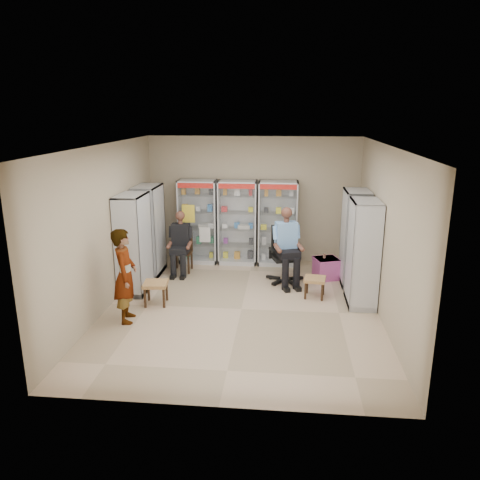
# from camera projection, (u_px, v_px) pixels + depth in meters

# --- Properties ---
(floor) EXTENTS (6.00, 6.00, 0.00)m
(floor) POSITION_uv_depth(u_px,v_px,m) (241.00, 309.00, 8.71)
(floor) COLOR tan
(floor) RESTS_ON ground
(room_shell) EXTENTS (5.02, 6.02, 3.01)m
(room_shell) POSITION_uv_depth(u_px,v_px,m) (242.00, 205.00, 8.18)
(room_shell) COLOR tan
(room_shell) RESTS_ON ground
(cabinet_back_left) EXTENTS (0.90, 0.50, 2.00)m
(cabinet_back_left) POSITION_uv_depth(u_px,v_px,m) (198.00, 222.00, 11.18)
(cabinet_back_left) COLOR silver
(cabinet_back_left) RESTS_ON floor
(cabinet_back_mid) EXTENTS (0.90, 0.50, 2.00)m
(cabinet_back_mid) POSITION_uv_depth(u_px,v_px,m) (238.00, 223.00, 11.09)
(cabinet_back_mid) COLOR #A7AAAF
(cabinet_back_mid) RESTS_ON floor
(cabinet_back_right) EXTENTS (0.90, 0.50, 2.00)m
(cabinet_back_right) POSITION_uv_depth(u_px,v_px,m) (278.00, 224.00, 11.01)
(cabinet_back_right) COLOR #A2A4A9
(cabinet_back_right) RESTS_ON floor
(cabinet_right_far) EXTENTS (0.90, 0.50, 2.00)m
(cabinet_right_far) POSITION_uv_depth(u_px,v_px,m) (355.00, 238.00, 9.77)
(cabinet_right_far) COLOR #B8BBC0
(cabinet_right_far) RESTS_ON floor
(cabinet_right_near) EXTENTS (0.90, 0.50, 2.00)m
(cabinet_right_near) POSITION_uv_depth(u_px,v_px,m) (363.00, 253.00, 8.71)
(cabinet_right_near) COLOR silver
(cabinet_right_near) RESTS_ON floor
(cabinet_left_far) EXTENTS (0.90, 0.50, 2.00)m
(cabinet_left_far) POSITION_uv_depth(u_px,v_px,m) (149.00, 230.00, 10.38)
(cabinet_left_far) COLOR #9D9FA4
(cabinet_left_far) RESTS_ON floor
(cabinet_left_near) EXTENTS (0.90, 0.50, 2.00)m
(cabinet_left_near) POSITION_uv_depth(u_px,v_px,m) (134.00, 244.00, 9.32)
(cabinet_left_near) COLOR #ACAFB4
(cabinet_left_near) RESTS_ON floor
(wooden_chair) EXTENTS (0.42, 0.42, 0.94)m
(wooden_chair) POSITION_uv_depth(u_px,v_px,m) (182.00, 251.00, 10.65)
(wooden_chair) COLOR black
(wooden_chair) RESTS_ON floor
(seated_customer) EXTENTS (0.44, 0.60, 1.34)m
(seated_customer) POSITION_uv_depth(u_px,v_px,m) (181.00, 244.00, 10.55)
(seated_customer) COLOR black
(seated_customer) RESTS_ON floor
(office_chair) EXTENTS (0.83, 0.83, 1.21)m
(office_chair) POSITION_uv_depth(u_px,v_px,m) (285.00, 254.00, 9.97)
(office_chair) COLOR black
(office_chair) RESTS_ON floor
(seated_shopkeeper) EXTENTS (0.70, 0.83, 1.54)m
(seated_shopkeeper) POSITION_uv_depth(u_px,v_px,m) (285.00, 248.00, 9.88)
(seated_shopkeeper) COLOR #6A96D1
(seated_shopkeeper) RESTS_ON floor
(pink_trunk) EXTENTS (0.60, 0.58, 0.46)m
(pink_trunk) POSITION_uv_depth(u_px,v_px,m) (326.00, 268.00, 10.25)
(pink_trunk) COLOR #A74370
(pink_trunk) RESTS_ON floor
(tea_glass) EXTENTS (0.07, 0.07, 0.11)m
(tea_glass) POSITION_uv_depth(u_px,v_px,m) (324.00, 256.00, 10.21)
(tea_glass) COLOR #5D2408
(tea_glass) RESTS_ON pink_trunk
(woven_stool_a) EXTENTS (0.46, 0.46, 0.40)m
(woven_stool_a) POSITION_uv_depth(u_px,v_px,m) (315.00, 287.00, 9.23)
(woven_stool_a) COLOR olive
(woven_stool_a) RESTS_ON floor
(woven_stool_b) EXTENTS (0.48, 0.48, 0.44)m
(woven_stool_b) POSITION_uv_depth(u_px,v_px,m) (156.00, 293.00, 8.89)
(woven_stool_b) COLOR tan
(woven_stool_b) RESTS_ON floor
(standing_man) EXTENTS (0.51, 0.67, 1.66)m
(standing_man) POSITION_uv_depth(u_px,v_px,m) (125.00, 276.00, 8.03)
(standing_man) COLOR #969699
(standing_man) RESTS_ON floor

